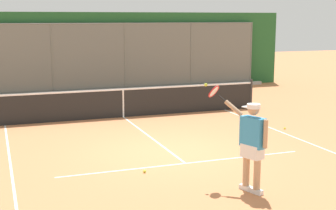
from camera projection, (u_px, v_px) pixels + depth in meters
ground_plane at (170, 152)px, 11.98m from camera, size 60.00×60.00×0.00m
court_line_markings at (189, 166)px, 10.80m from camera, size 7.57×10.12×0.01m
fence_backdrop at (87, 52)px, 21.75m from camera, size 19.11×1.37×3.52m
tennis_net at (123, 103)px, 16.05m from camera, size 9.73×0.09×1.07m
tennis_player at (252, 140)px, 9.05m from camera, size 0.81×1.26×2.00m
tennis_ball_by_sideline at (145, 171)px, 10.34m from camera, size 0.07×0.07×0.07m
tennis_ball_near_baseline at (285, 128)px, 14.38m from camera, size 0.07×0.07×0.07m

